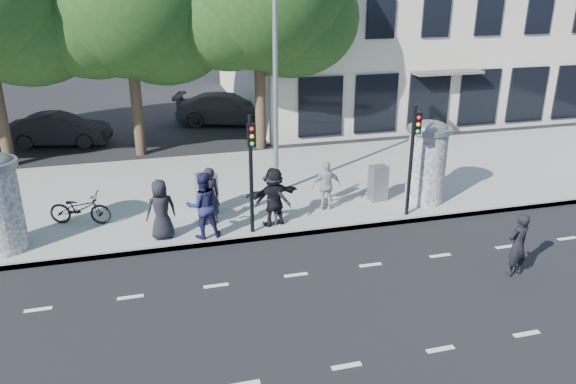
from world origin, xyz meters
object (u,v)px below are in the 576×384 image
object	(u,v)px
traffic_pole_far	(413,150)
car_right	(228,108)
ped_c	(203,205)
bicycle	(80,208)
ped_e	(327,186)
cabinet_left	(207,194)
ped_b	(209,196)
ped_f	(274,196)
ad_column_right	(427,160)
ped_a	(161,210)
cabinet_right	(378,183)
traffic_pole_near	(251,163)
ped_d	(273,198)
car_mid	(59,130)
man_road	(518,245)
street_lamp	(276,51)

from	to	relation	value
traffic_pole_far	car_right	size ratio (longest dim) A/B	0.66
ped_c	bicycle	world-z (taller)	ped_c
ped_e	traffic_pole_far	bearing A→B (deg)	155.85
ped_e	cabinet_left	world-z (taller)	ped_e
ped_b	ped_f	size ratio (longest dim) A/B	1.00
ad_column_right	ped_a	size ratio (longest dim) A/B	1.56
ped_a	bicycle	size ratio (longest dim) A/B	0.94
ped_a	ped_e	distance (m)	5.08
traffic_pole_far	bicycle	size ratio (longest dim) A/B	1.87
bicycle	ad_column_right	bearing A→B (deg)	-78.14
ped_e	cabinet_right	distance (m)	1.88
ped_c	traffic_pole_near	bearing A→B (deg)	171.94
traffic_pole_near	ped_a	xyz separation A→B (m)	(-2.48, 0.31, -1.23)
ped_c	cabinet_right	world-z (taller)	ped_c
ped_b	bicycle	distance (m)	3.81
ad_column_right	ped_d	bearing A→B (deg)	-174.79
car_mid	ped_b	bearing A→B (deg)	-141.90
traffic_pole_near	bicycle	bearing A→B (deg)	158.16
ped_c	car_mid	bearing A→B (deg)	-70.36
traffic_pole_far	ped_f	bearing A→B (deg)	174.41
ad_column_right	ped_f	bearing A→B (deg)	-174.29
ad_column_right	ped_f	xyz separation A→B (m)	(-5.08, -0.51, -0.52)
ad_column_right	traffic_pole_far	size ratio (longest dim) A/B	0.78
ad_column_right	ped_b	xyz separation A→B (m)	(-6.88, 0.01, -0.52)
traffic_pole_far	man_road	world-z (taller)	traffic_pole_far
ped_f	ped_c	bearing A→B (deg)	-1.37
man_road	car_right	bearing A→B (deg)	-88.92
traffic_pole_far	ped_c	xyz separation A→B (m)	(-6.16, 0.09, -1.13)
ped_c	ped_d	distance (m)	2.09
street_lamp	man_road	world-z (taller)	street_lamp
ped_b	cabinet_left	world-z (taller)	ped_b
ped_b	ped_f	bearing A→B (deg)	151.53
street_lamp	car_mid	xyz separation A→B (m)	(-7.66, 8.32, -4.10)
ped_d	ped_b	bearing A→B (deg)	2.49
ped_c	ped_f	distance (m)	2.10
ped_b	cabinet_right	world-z (taller)	ped_b
ad_column_right	cabinet_left	size ratio (longest dim) A/B	2.09
ped_b	ped_d	xyz separation A→B (m)	(1.78, -0.48, -0.06)
ped_a	bicycle	world-z (taller)	ped_a
cabinet_left	car_mid	bearing A→B (deg)	110.11
street_lamp	ped_e	xyz separation A→B (m)	(1.15, -1.77, -3.86)
man_road	cabinet_right	bearing A→B (deg)	-87.67
ad_column_right	cabinet_left	bearing A→B (deg)	173.23
man_road	car_right	size ratio (longest dim) A/B	0.32
street_lamp	car_mid	distance (m)	12.03
bicycle	car_right	world-z (taller)	car_right
ped_a	ped_b	bearing A→B (deg)	-168.14
man_road	car_right	distance (m)	17.42
ped_c	cabinet_left	size ratio (longest dim) A/B	1.49
ped_c	traffic_pole_far	bearing A→B (deg)	174.92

